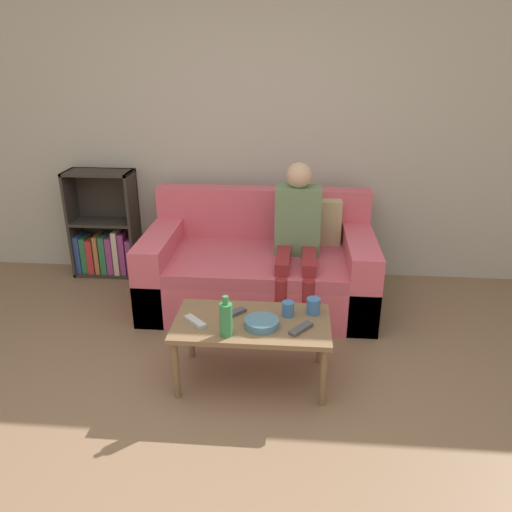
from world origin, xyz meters
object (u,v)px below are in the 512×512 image
Objects in this scene: cup_near at (313,306)px; couch at (260,268)px; snack_bowl at (262,323)px; coffee_table at (252,328)px; bottle at (226,319)px; tv_remote_0 at (301,329)px; bookshelf at (107,236)px; tv_remote_1 at (195,321)px; person_adult at (297,230)px; cup_far at (288,309)px; tv_remote_2 at (233,313)px.

couch is at bearing 112.64° from cup_near.
snack_bowl is at bearing -148.56° from cup_near.
bottle is at bearing -127.40° from coffee_table.
tv_remote_0 is at bearing -109.51° from cup_near.
couch is 1.48m from bookshelf.
tv_remote_0 is 0.61m from tv_remote_1.
tv_remote_1 is (-0.69, -0.18, -0.04)m from cup_near.
couch is 7.24× the size of bottle.
person_adult is (1.69, -0.55, 0.30)m from bookshelf.
person_adult is 1.06m from tv_remote_0.
couch reaches higher than tv_remote_0.
cup_far is (-0.15, -0.04, -0.00)m from cup_near.
coffee_table is 0.26m from bottle.
couch is 1.00m from tv_remote_2.
couch reaches higher than tv_remote_1.
snack_bowl is (0.09, -1.11, 0.15)m from couch.
tv_remote_0 is at bearing 24.16° from tv_remote_2.
snack_bowl is at bearing 9.87° from tv_remote_2.
bookshelf reaches higher than coffee_table.
cup_near is (0.39, -0.93, 0.17)m from couch.
snack_bowl is 0.83× the size of bottle.
person_adult is at bearing 71.18° from bottle.
bottle reaches higher than cup_near.
tv_remote_2 is 0.64× the size of bottle.
person_adult is at bearing 14.96° from tv_remote_1.
person_adult is 1.19m from bottle.
cup_near is at bearing 51.37° from tv_remote_2.
couch is at bearing 85.32° from bottle.
cup_near is at bearing -81.70° from person_adult.
cup_near is at bearing -67.36° from couch.
bottle is at bearing -143.23° from cup_far.
person_adult reaches higher than coffee_table.
tv_remote_2 is 0.78× the size of snack_bowl.
tv_remote_2 is at bearing -111.67° from person_adult.
cup_near is 0.35m from snack_bowl.
cup_far is (0.24, -0.97, 0.17)m from couch.
bottle is (-0.38, -1.12, -0.14)m from person_adult.
cup_far is at bearing -76.31° from couch.
tv_remote_0 is 0.82× the size of snack_bowl.
couch is 17.69× the size of cup_near.
cup_far reaches higher than coffee_table.
tv_remote_2 is at bearing 145.68° from snack_bowl.
tv_remote_0 is (0.03, -1.03, -0.23)m from person_adult.
cup_near is (1.79, -1.38, 0.11)m from bookshelf.
bookshelf reaches higher than cup_far.
cup_near is at bearing 18.99° from coffee_table.
couch is 1.06m from coffee_table.
cup_near is 1.11× the size of cup_far.
coffee_table is at bearing 136.58° from snack_bowl.
bottle reaches higher than snack_bowl.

